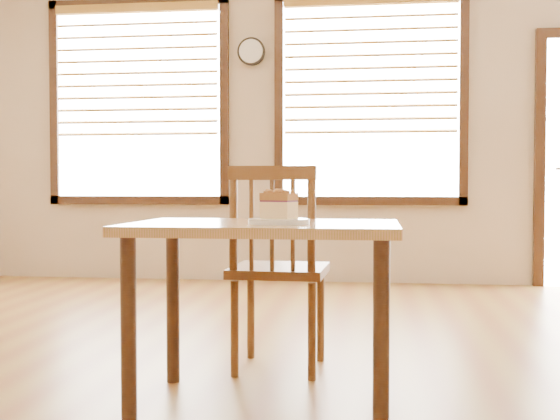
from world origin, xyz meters
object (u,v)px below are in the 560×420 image
wall_clock (251,51)px  cake_slice (279,204)px  cafe_table_main (264,250)px  cafe_chair_main (278,267)px  plate (279,221)px

wall_clock → cake_slice: bearing=-78.7°
cafe_table_main → cake_slice: bearing=-47.0°
wall_clock → cafe_chair_main: size_ratio=0.26×
wall_clock → cafe_table_main: 4.04m
cafe_chair_main → plate: size_ratio=4.13×
cafe_table_main → plate: 0.16m
cafe_chair_main → plate: (0.09, -0.62, 0.25)m
wall_clock → plate: 4.08m
plate → cafe_chair_main: bearing=97.9°
wall_clock → cake_slice: size_ratio=1.70×
cafe_table_main → plate: (0.07, -0.08, 0.12)m
cafe_chair_main → cafe_table_main: bearing=93.9°
cafe_table_main → cake_slice: (0.07, -0.08, 0.19)m
cafe_chair_main → cake_slice: bearing=100.1°
cafe_table_main → plate: bearing=-46.6°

